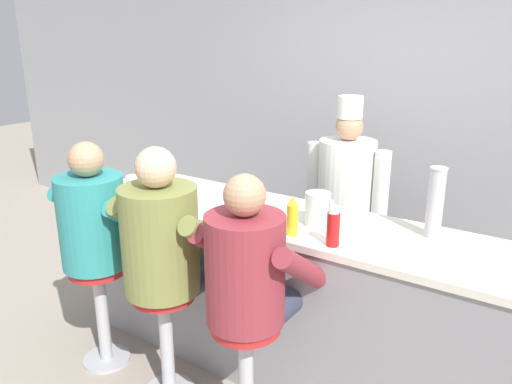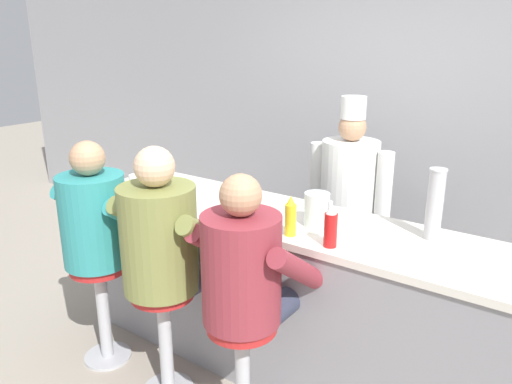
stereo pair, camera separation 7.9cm
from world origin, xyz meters
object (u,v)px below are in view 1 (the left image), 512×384
at_px(diner_seated_maroon, 249,277).
at_px(coffee_mug_white, 134,182).
at_px(ketchup_bottle_red, 333,226).
at_px(water_pitcher_clear, 318,209).
at_px(cereal_bowl, 242,200).
at_px(breakfast_plate, 163,199).
at_px(diner_seated_teal, 98,228).
at_px(cup_stack_steel, 435,203).
at_px(napkin_dispenser_chrome, 245,209).
at_px(mustard_bottle_yellow, 292,217).
at_px(cook_in_whites_near, 345,197).
at_px(diner_seated_olive, 165,246).

bearing_deg(diner_seated_maroon, coffee_mug_white, 160.65).
bearing_deg(ketchup_bottle_red, water_pitcher_clear, 132.41).
distance_m(cereal_bowl, diner_seated_maroon, 0.75).
xyz_separation_m(ketchup_bottle_red, breakfast_plate, (-1.19, 0.04, -0.09)).
distance_m(ketchup_bottle_red, coffee_mug_white, 1.54).
xyz_separation_m(water_pitcher_clear, diner_seated_teal, (-1.20, -0.53, -0.20)).
xyz_separation_m(coffee_mug_white, diner_seated_maroon, (1.25, -0.44, -0.17)).
bearing_deg(cup_stack_steel, water_pitcher_clear, -162.42).
bearing_deg(coffee_mug_white, napkin_dispenser_chrome, -3.66).
xyz_separation_m(cup_stack_steel, napkin_dispenser_chrome, (-0.95, -0.34, -0.12)).
relative_size(mustard_bottle_yellow, water_pitcher_clear, 1.16).
relative_size(breakfast_plate, cup_stack_steel, 0.67).
distance_m(breakfast_plate, diner_seated_teal, 0.43).
height_order(cup_stack_steel, cook_in_whites_near, cook_in_whites_near).
height_order(mustard_bottle_yellow, breakfast_plate, mustard_bottle_yellow).
height_order(diner_seated_teal, cook_in_whites_near, cook_in_whites_near).
xyz_separation_m(ketchup_bottle_red, napkin_dispenser_chrome, (-0.57, 0.05, -0.04)).
relative_size(water_pitcher_clear, cook_in_whites_near, 0.11).
relative_size(coffee_mug_white, diner_seated_olive, 0.10).
height_order(breakfast_plate, diner_seated_teal, diner_seated_teal).
xyz_separation_m(water_pitcher_clear, cook_in_whites_near, (-0.23, 0.90, -0.22)).
bearing_deg(diner_seated_teal, cereal_bowl, 41.77).
xyz_separation_m(water_pitcher_clear, diner_seated_maroon, (-0.09, -0.53, -0.21)).
bearing_deg(breakfast_plate, diner_seated_maroon, -21.93).
height_order(water_pitcher_clear, coffee_mug_white, water_pitcher_clear).
bearing_deg(napkin_dispenser_chrome, cook_in_whites_near, 82.35).
relative_size(cup_stack_steel, diner_seated_olive, 0.25).
distance_m(diner_seated_olive, cook_in_whites_near, 1.49).
bearing_deg(diner_seated_olive, diner_seated_maroon, -0.33).
relative_size(napkin_dispenser_chrome, diner_seated_maroon, 0.09).
bearing_deg(napkin_dispenser_chrome, cup_stack_steel, 19.64).
bearing_deg(diner_seated_maroon, breakfast_plate, 158.07).
height_order(breakfast_plate, diner_seated_maroon, diner_seated_maroon).
height_order(water_pitcher_clear, diner_seated_teal, diner_seated_teal).
relative_size(ketchup_bottle_red, napkin_dispenser_chrome, 1.80).
bearing_deg(diner_seated_olive, cereal_bowl, 80.56).
bearing_deg(breakfast_plate, ketchup_bottle_red, -2.06).
distance_m(napkin_dispenser_chrome, diner_seated_maroon, 0.51).
relative_size(breakfast_plate, diner_seated_maroon, 0.18).
height_order(coffee_mug_white, cook_in_whites_near, cook_in_whites_near).
bearing_deg(diner_seated_teal, diner_seated_maroon, -0.05).
height_order(coffee_mug_white, cup_stack_steel, cup_stack_steel).
xyz_separation_m(mustard_bottle_yellow, diner_seated_maroon, (-0.04, -0.33, -0.22)).
bearing_deg(cereal_bowl, water_pitcher_clear, -4.90).
distance_m(mustard_bottle_yellow, cereal_bowl, 0.57).
bearing_deg(coffee_mug_white, cup_stack_steel, 8.19).
relative_size(coffee_mug_white, diner_seated_maroon, 0.10).
bearing_deg(cereal_bowl, coffee_mug_white, -169.95).
relative_size(mustard_bottle_yellow, napkin_dispenser_chrome, 1.72).
height_order(breakfast_plate, coffee_mug_white, coffee_mug_white).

